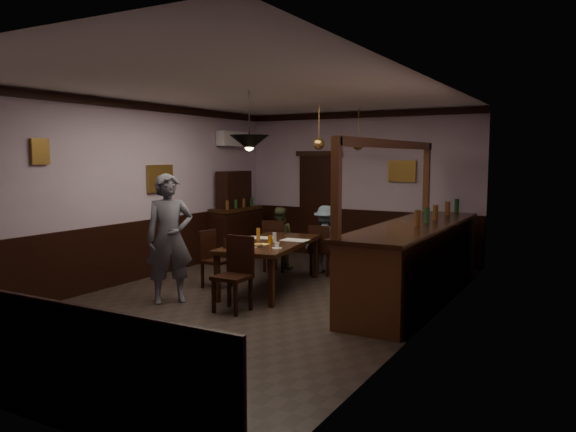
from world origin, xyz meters
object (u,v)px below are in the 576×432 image
Objects in this scene: chair_near at (236,270)px; person_seated_right at (326,239)px; chair_side at (213,256)px; sideboard at (236,223)px; bar_counter at (415,259)px; pendant_brass_mid at (319,144)px; chair_far_left at (274,243)px; person_seated_left at (279,238)px; pendant_brass_far at (358,145)px; soda_can at (270,239)px; chair_far_right at (321,248)px; coffee_cup at (277,245)px; dining_table at (271,246)px; person_standing at (169,239)px; pendant_iron at (249,143)px.

person_seated_right is (-0.04, 2.90, 0.05)m from chair_near.
chair_side is 2.62m from sideboard.
pendant_brass_mid reaches higher than bar_counter.
bar_counter is at bearing 144.49° from person_seated_right.
sideboard is at bearing -49.79° from chair_far_left.
person_seated_left is 2.29m from pendant_brass_far.
soda_can is 0.15× the size of pendant_brass_far.
soda_can is at bearing 79.07° from chair_far_right.
pendant_brass_mid is at bearing 161.09° from bar_counter.
soda_can is (-0.17, -1.46, 0.32)m from chair_far_right.
chair_near is 1.21m from soda_can.
sideboard is 2.93m from pendant_brass_mid.
bar_counter is (4.20, -1.51, -0.13)m from sideboard.
soda_can is 2.20m from bar_counter.
chair_side is at bearing 164.80° from coffee_cup.
person_seated_right reaches higher than dining_table.
person_standing is (-1.06, -2.74, 0.44)m from chair_far_right.
chair_far_left is 2.63m from chair_near.
dining_table is 1.65m from person_standing.
dining_table is 1.32m from chair_near.
bar_counter is at bearing -72.33° from chair_side.
person_seated_right is 0.29× the size of bar_counter.
soda_can is 1.61m from pendant_iron.
coffee_cup is at bearing -151.51° from bar_counter.
person_standing reaches higher than sideboard.
dining_table is 1.62m from person_seated_right.
chair_near is at bearing -90.96° from pendant_brass_mid.
pendant_brass_far is (0.24, 1.08, 1.81)m from chair_far_right.
person_standing is 1.77m from pendant_iron.
chair_near is at bearing -82.04° from soda_can.
pendant_iron reaches higher than sideboard.
pendant_iron is 1.03× the size of pendant_brass_far.
chair_far_right is (0.23, 1.33, -0.20)m from dining_table.
person_standing reaches higher than chair_side.
person_standing is at bearing -108.82° from pendant_brass_far.
chair_far_left is 1.12× the size of pendant_iron.
soda_can is at bearing -163.40° from bar_counter.
pendant_brass_mid is at bearing -35.46° from chair_side.
coffee_cup is (1.08, -1.92, 0.22)m from person_seated_left.
pendant_brass_mid is 1.00× the size of pendant_brass_far.
pendant_brass_far reaches higher than bar_counter.
person_seated_right reaches higher than person_seated_left.
pendant_iron is (0.13, -0.79, 1.59)m from dining_table.
pendant_brass_mid reaches higher than chair_far_left.
pendant_brass_mid is at bearing 17.08° from person_standing.
bar_counter is (1.97, -1.10, -0.02)m from person_seated_right.
coffee_cup is at bearing 102.35° from chair_far_left.
chair_near is at bearing 84.42° from person_seated_right.
person_standing reaches higher than chair_near.
chair_side is 3.15m from bar_counter.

